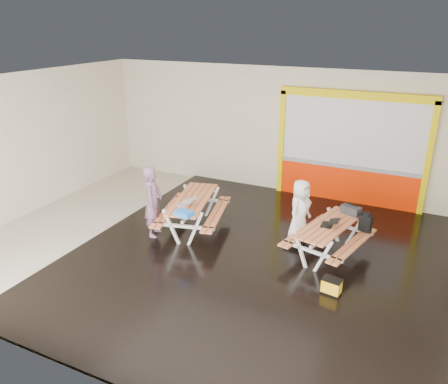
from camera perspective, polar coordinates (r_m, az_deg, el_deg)
The scene contains 14 objects.
room at distance 9.02m, azimuth -2.48°, elevation 2.56°, with size 10.02×8.02×3.52m.
deck at distance 9.27m, azimuth 4.62°, elevation -8.70°, with size 7.50×7.98×0.05m, color black.
kiosk at distance 12.04m, azimuth 15.95°, elevation 5.06°, with size 3.88×0.16×3.00m.
picnic_table_left at distance 10.25m, azimuth -4.04°, elevation -1.82°, with size 1.83×2.32×0.82m.
picnic_table_right at distance 9.36m, azimuth 13.39°, elevation -5.03°, with size 1.69×2.15×0.76m.
person_left at distance 10.00m, azimuth -9.11°, elevation -1.22°, with size 0.60×0.39×1.64m, color #735270.
person_right at distance 9.71m, azimuth 9.75°, elevation -2.37°, with size 0.68×0.44×1.40m, color white.
laptop_left at distance 9.83m, azimuth -4.78°, elevation -1.33°, with size 0.41×0.37×0.17m.
laptop_right at distance 9.20m, azimuth 13.43°, elevation -3.96°, with size 0.35×0.31×0.15m.
blue_pouch at distance 9.28m, azimuth -5.17°, elevation -2.77°, with size 0.36×0.26×0.11m, color blue.
toolbox at distance 9.83m, azimuth 16.03°, elevation -2.25°, with size 0.45×0.34×0.23m.
backpack at distance 9.73m, azimuth 17.77°, elevation -3.69°, with size 0.27×0.21×0.41m.
dark_case at distance 9.86m, azimuth 8.98°, elevation -6.31°, with size 0.38×0.28×0.14m, color black.
fluke_bag at distance 8.33m, azimuth 13.67°, elevation -11.74°, with size 0.37×0.27×0.30m.
Camera 1 is at (4.04, -7.52, 4.66)m, focal length 35.50 mm.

